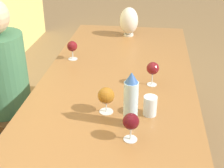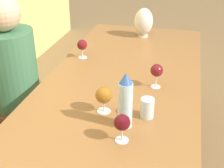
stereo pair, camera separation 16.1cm
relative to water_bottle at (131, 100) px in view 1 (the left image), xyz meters
name	(u,v)px [view 1 (the left image)]	position (x,y,z in m)	size (l,w,h in m)	color
dining_table	(106,137)	(-0.03, 0.11, -0.19)	(3.07, 0.92, 0.76)	#936033
water_bottle	(131,100)	(0.00, 0.00, 0.00)	(0.07, 0.07, 0.27)	silver
water_tumbler	(150,106)	(0.10, -0.09, -0.08)	(0.07, 0.07, 0.10)	silver
vase	(129,21)	(1.27, 0.11, -0.01)	(0.15, 0.15, 0.23)	silver
wine_glass_0	(153,69)	(0.41, -0.09, -0.03)	(0.07, 0.07, 0.14)	silver
wine_glass_2	(106,96)	(0.09, 0.13, -0.04)	(0.08, 0.08, 0.13)	silver
wine_glass_3	(72,47)	(0.72, 0.45, -0.04)	(0.07, 0.07, 0.13)	silver
wine_glass_5	(131,122)	(-0.11, -0.01, -0.04)	(0.07, 0.07, 0.13)	silver
person_far	(4,83)	(0.50, 0.86, -0.23)	(0.34, 0.34, 1.22)	#2D2D38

